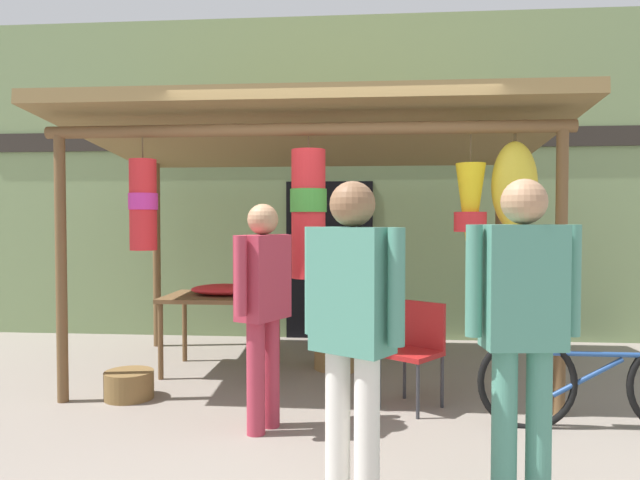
{
  "coord_description": "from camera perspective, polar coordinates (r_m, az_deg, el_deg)",
  "views": [
    {
      "loc": [
        0.3,
        -4.89,
        1.51
      ],
      "look_at": [
        -0.2,
        0.87,
        1.31
      ],
      "focal_mm": 32.95,
      "sensor_mm": 36.0,
      "label": 1
    }
  ],
  "objects": [
    {
      "name": "wicker_basket_spare",
      "position": [
        6.09,
        1.8,
        -11.49
      ],
      "size": [
        0.49,
        0.49,
        0.19
      ],
      "primitive_type": "cylinder",
      "color": "olive",
      "rests_on": "ground_plane"
    },
    {
      "name": "ground_plane",
      "position": [
        5.12,
        1.45,
        -15.19
      ],
      "size": [
        30.0,
        30.0,
        0.0
      ],
      "primitive_type": "plane",
      "color": "gray"
    },
    {
      "name": "shopper_by_bananas",
      "position": [
        3.21,
        19.09,
        -6.92
      ],
      "size": [
        0.59,
        0.26,
        1.72
      ],
      "color": "#4C8E7A",
      "rests_on": "ground_plane"
    },
    {
      "name": "display_table",
      "position": [
        5.97,
        -9.49,
        -6.07
      ],
      "size": [
        1.11,
        0.82,
        0.76
      ],
      "color": "brown",
      "rests_on": "ground_plane"
    },
    {
      "name": "shop_facade",
      "position": [
        7.59,
        2.68,
        5.95
      ],
      "size": [
        10.66,
        0.29,
        4.08
      ],
      "color": "#7A9360",
      "rests_on": "ground_plane"
    },
    {
      "name": "flower_heap_on_table",
      "position": [
        5.95,
        -9.1,
        -4.76
      ],
      "size": [
        0.68,
        0.48,
        0.11
      ],
      "color": "red",
      "rests_on": "display_table"
    },
    {
      "name": "customer_foreground",
      "position": [
        3.0,
        3.15,
        -7.63
      ],
      "size": [
        0.51,
        0.4,
        1.71
      ],
      "color": "silver",
      "rests_on": "ground_plane"
    },
    {
      "name": "parked_bicycle",
      "position": [
        4.77,
        25.65,
        -12.35
      ],
      "size": [
        1.75,
        0.44,
        0.92
      ],
      "color": "black",
      "rests_on": "ground_plane"
    },
    {
      "name": "folding_chair",
      "position": [
        4.89,
        9.33,
        -9.98
      ],
      "size": [
        0.56,
        0.56,
        0.84
      ],
      "color": "#AD1E1E",
      "rests_on": "ground_plane"
    },
    {
      "name": "wicker_basket_by_table",
      "position": [
        5.36,
        -18.06,
        -13.23
      ],
      "size": [
        0.41,
        0.41,
        0.23
      ],
      "primitive_type": "cylinder",
      "color": "brown",
      "rests_on": "ground_plane"
    },
    {
      "name": "passerby_at_right",
      "position": [
        4.22,
        -5.55,
        -5.58
      ],
      "size": [
        0.37,
        0.54,
        1.63
      ],
      "color": "#B23347",
      "rests_on": "ground_plane"
    },
    {
      "name": "market_stall_canopy",
      "position": [
        5.62,
        0.1,
        8.96
      ],
      "size": [
        4.5,
        2.67,
        2.54
      ],
      "color": "brown",
      "rests_on": "ground_plane"
    }
  ]
}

